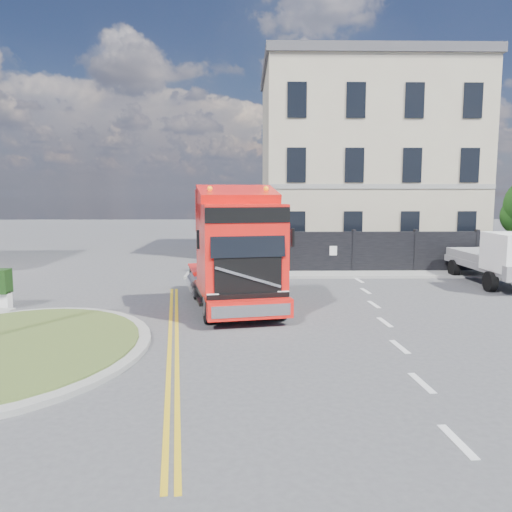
{
  "coord_description": "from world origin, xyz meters",
  "views": [
    {
      "loc": [
        -1.17,
        -14.84,
        3.81
      ],
      "look_at": [
        -0.86,
        1.25,
        1.8
      ],
      "focal_mm": 35.0,
      "sensor_mm": 36.0,
      "label": 1
    }
  ],
  "objects": [
    {
      "name": "ground",
      "position": [
        0.0,
        0.0,
        0.0
      ],
      "size": [
        120.0,
        120.0,
        0.0
      ],
      "primitive_type": "plane",
      "color": "#424244",
      "rests_on": "ground"
    },
    {
      "name": "traffic_island",
      "position": [
        -7.0,
        -3.0,
        0.08
      ],
      "size": [
        6.8,
        6.8,
        0.17
      ],
      "color": "gray",
      "rests_on": "ground"
    },
    {
      "name": "hoarding_fence",
      "position": [
        6.55,
        9.0,
        1.0
      ],
      "size": [
        18.8,
        0.25,
        2.0
      ],
      "color": "black",
      "rests_on": "ground"
    },
    {
      "name": "georgian_building",
      "position": [
        6.0,
        16.5,
        5.77
      ],
      "size": [
        12.3,
        10.3,
        12.8
      ],
      "color": "#BFB797",
      "rests_on": "ground"
    },
    {
      "name": "pavement_far",
      "position": [
        6.0,
        8.1,
        0.06
      ],
      "size": [
        20.0,
        1.6,
        0.12
      ],
      "primitive_type": "cube",
      "color": "gray",
      "rests_on": "ground"
    },
    {
      "name": "truck",
      "position": [
        -1.49,
        1.19,
        1.77
      ],
      "size": [
        3.67,
        6.94,
        3.95
      ],
      "rotation": [
        0.0,
        0.0,
        0.19
      ],
      "color": "black",
      "rests_on": "ground"
    },
    {
      "name": "flatbed_pickup",
      "position": [
        9.47,
        4.87,
        1.23
      ],
      "size": [
        2.47,
        5.55,
        2.29
      ],
      "rotation": [
        0.0,
        0.0,
        0.02
      ],
      "color": "gray",
      "rests_on": "ground"
    }
  ]
}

